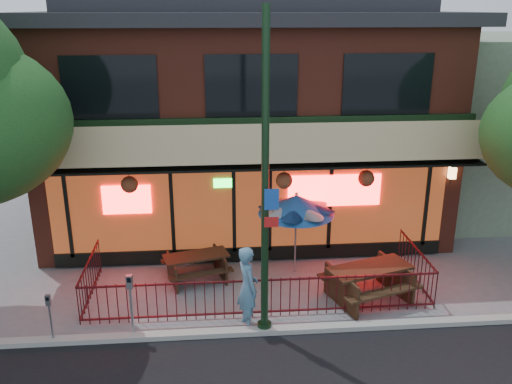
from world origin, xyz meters
The scene contains 12 objects.
ground centered at (0.00, 0.00, 0.00)m, with size 80.00×80.00×0.00m, color gray.
curb centered at (0.00, -0.50, 0.06)m, with size 80.00×0.25×0.12m, color #999993.
restaurant_building centered at (0.00, 7.11, 4.13)m, with size 12.96×9.49×8.05m.
neighbor_building centered at (9.00, 7.70, 3.00)m, with size 6.00×7.00×6.00m, color gray.
patio_fence centered at (0.00, 0.50, 0.63)m, with size 8.44×2.62×1.00m.
street_light centered at (0.00, -0.40, 3.15)m, with size 0.43×0.32×7.00m.
picnic_table_left centered at (-1.56, 2.17, 0.47)m, with size 1.97×1.69×0.72m.
picnic_table_right centered at (2.72, 0.78, 0.58)m, with size 2.46×2.16×0.88m.
patio_umbrella centered at (1.12, 2.40, 1.98)m, with size 2.03×2.03×2.32m.
pedestrian centered at (-0.35, -0.12, 0.98)m, with size 0.71×0.47×1.95m, color teal.
parking_meter_near centered at (-2.91, -0.40, 1.03)m, with size 0.14×0.13×1.53m.
parking_meter_far centered at (-4.62, -0.48, 0.79)m, with size 0.11×0.09×1.17m.
Camera 1 is at (-1.09, -10.91, 6.92)m, focal length 38.00 mm.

